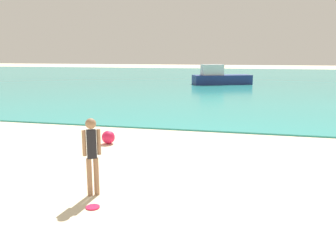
# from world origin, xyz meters

# --- Properties ---
(water) EXTENTS (160.00, 60.00, 0.06)m
(water) POSITION_xyz_m (0.00, 43.66, 0.03)
(water) COLOR teal
(water) RESTS_ON ground
(person_standing) EXTENTS (0.32, 0.24, 1.59)m
(person_standing) POSITION_xyz_m (-1.14, 7.05, 0.91)
(person_standing) COLOR #936B4C
(person_standing) RESTS_ON ground
(frisbee) EXTENTS (0.26, 0.26, 0.03)m
(frisbee) POSITION_xyz_m (-0.88, 6.47, 0.01)
(frisbee) COLOR #E51E4C
(frisbee) RESTS_ON ground
(boat_far) EXTENTS (5.66, 3.76, 1.84)m
(boat_far) POSITION_xyz_m (-1.31, 34.73, 0.70)
(boat_far) COLOR navy
(boat_far) RESTS_ON water
(beach_ball) EXTENTS (0.42, 0.42, 0.42)m
(beach_ball) POSITION_xyz_m (-2.54, 11.14, 0.21)
(beach_ball) COLOR #E51E4C
(beach_ball) RESTS_ON ground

